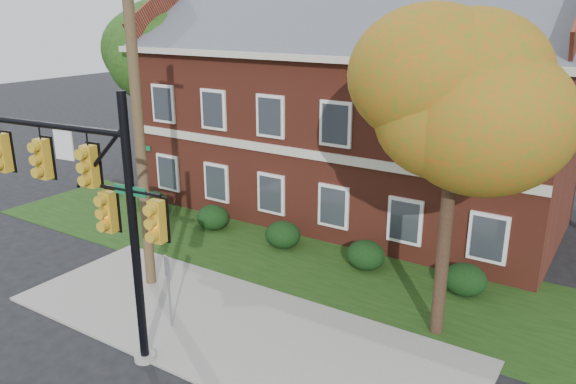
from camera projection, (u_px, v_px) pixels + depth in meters
The scene contains 15 objects.
ground at pixel (210, 345), 15.40m from camera, with size 120.00×120.00×0.00m, color black.
sidewalk at pixel (233, 328), 16.19m from camera, with size 14.00×5.00×0.08m, color gray.
grass_strip at pixel (319, 265), 20.19m from camera, with size 30.00×6.00×0.04m, color #193811.
apartment_building at pixel (349, 101), 24.45m from camera, with size 18.80×8.80×9.74m.
hedge_far_left at pixel (153, 203), 25.23m from camera, with size 1.40×1.26×1.05m, color black.
hedge_left at pixel (213, 217), 23.43m from camera, with size 1.40×1.26×1.05m, color black.
hedge_center at pixel (283, 235), 21.63m from camera, with size 1.40×1.26×1.05m, color black.
hedge_right at pixel (366, 255), 19.82m from camera, with size 1.40×1.26×1.05m, color black.
hedge_far_right at pixel (465, 280), 18.02m from camera, with size 1.40×1.26×1.05m, color black.
tree_near_right at pixel (465, 100), 13.74m from camera, with size 4.50×4.25×8.58m.
tree_left_rear at pixel (166, 54), 28.05m from camera, with size 5.40×5.10×8.88m.
tree_far_rear at pixel (444, 9), 28.84m from camera, with size 6.84×6.46×11.52m.
traffic_signal at pixel (92, 196), 13.96m from camera, with size 6.29×0.94×7.04m.
utility_pole at pixel (139, 137), 17.31m from camera, with size 1.55×0.37×9.95m.
sign_post at pixel (168, 280), 15.75m from camera, with size 0.32×0.16×2.27m.
Camera 1 is at (9.04, -10.06, 8.75)m, focal length 35.00 mm.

